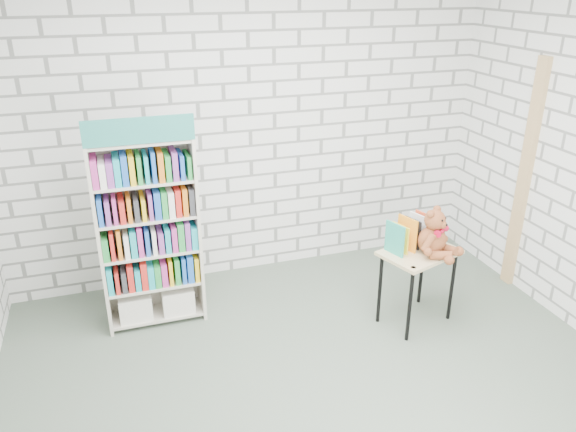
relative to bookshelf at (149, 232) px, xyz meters
name	(u,v)px	position (x,y,z in m)	size (l,w,h in m)	color
ground	(328,396)	(1.02, -1.36, -0.81)	(4.50, 4.50, 0.00)	#4F5D4E
room_shell	(337,150)	(1.02, -1.36, 0.97)	(4.52, 4.02, 2.81)	silver
bookshelf	(149,232)	(0.00, 0.00, 0.00)	(0.79, 0.31, 1.78)	beige
display_table	(419,261)	(2.06, -0.70, -0.25)	(0.71, 0.59, 0.66)	tan
table_books	(412,233)	(2.03, -0.61, -0.03)	(0.46, 0.31, 0.25)	teal
teddy_bear	(435,236)	(2.14, -0.78, 0.00)	(0.38, 0.37, 0.39)	brown
door_trim	(524,178)	(3.25, -0.41, 0.24)	(0.05, 0.12, 2.10)	tan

